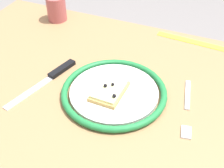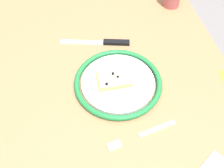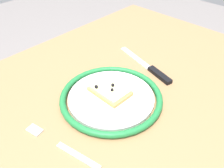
# 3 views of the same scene
# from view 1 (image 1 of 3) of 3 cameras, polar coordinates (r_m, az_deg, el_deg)

# --- Properties ---
(dining_table) EXTENTS (1.19, 0.76, 0.77)m
(dining_table) POSITION_cam_1_polar(r_m,az_deg,el_deg) (0.81, 1.52, -7.41)
(dining_table) COLOR #936D47
(dining_table) RESTS_ON ground_plane
(plate) EXTENTS (0.27, 0.27, 0.02)m
(plate) POSITION_cam_1_polar(r_m,az_deg,el_deg) (0.76, 0.39, -1.52)
(plate) COLOR white
(plate) RESTS_ON dining_table
(pizza_slice_near) EXTENTS (0.07, 0.10, 0.03)m
(pizza_slice_near) POSITION_cam_1_polar(r_m,az_deg,el_deg) (0.74, -0.58, -1.36)
(pizza_slice_near) COLOR tan
(pizza_slice_near) RESTS_ON plate
(knife) EXTENTS (0.08, 0.24, 0.01)m
(knife) POSITION_cam_1_polar(r_m,az_deg,el_deg) (0.83, -11.12, 1.70)
(knife) COLOR silver
(knife) RESTS_ON dining_table
(fork) EXTENTS (0.05, 0.20, 0.00)m
(fork) POSITION_cam_1_polar(r_m,az_deg,el_deg) (0.75, 14.16, -4.38)
(fork) COLOR silver
(fork) RESTS_ON dining_table
(cup) EXTENTS (0.07, 0.07, 0.09)m
(cup) POSITION_cam_1_polar(r_m,az_deg,el_deg) (1.09, -10.57, 14.01)
(cup) COLOR #A54C4C
(cup) RESTS_ON dining_table
(measuring_tape) EXTENTS (0.30, 0.04, 0.00)m
(measuring_tape) POSITION_cam_1_polar(r_m,az_deg,el_deg) (0.99, 16.81, 7.34)
(measuring_tape) COLOR yellow
(measuring_tape) RESTS_ON dining_table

